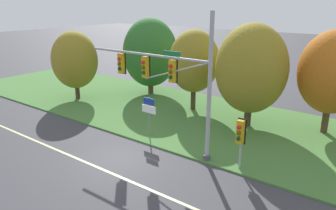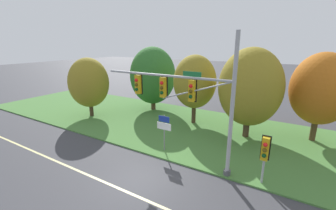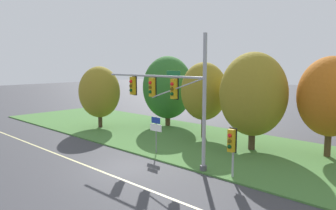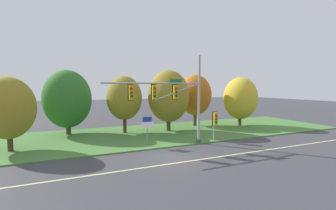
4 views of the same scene
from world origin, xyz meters
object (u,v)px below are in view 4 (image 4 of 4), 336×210
object	(u,v)px
route_sign_post	(147,126)
tree_nearest_road	(8,108)
tree_right_far	(240,98)
pedestrian_signal_near_kerb	(215,120)
tree_mid_verge	(169,96)
tree_tall_centre	(195,95)
tree_behind_signpost	(124,98)
traffic_signal_mast	(173,96)
tree_left_of_mast	(67,99)

from	to	relation	value
route_sign_post	tree_nearest_road	distance (m)	10.89
tree_right_far	pedestrian_signal_near_kerb	bearing A→B (deg)	-143.94
tree_mid_verge	tree_right_far	size ratio (longest dim) A/B	1.11
route_sign_post	tree_mid_verge	distance (m)	7.27
tree_mid_verge	tree_tall_centre	xyz separation A→B (m)	(4.55, 1.88, 0.01)
route_sign_post	tree_right_far	xyz separation A→B (m)	(14.24, 5.02, 1.85)
pedestrian_signal_near_kerb	tree_behind_signpost	bearing A→B (deg)	136.09
tree_tall_centre	tree_right_far	xyz separation A→B (m)	(5.41, -2.27, -0.42)
traffic_signal_mast	tree_mid_verge	xyz separation A→B (m)	(2.24, 6.14, -0.34)
tree_nearest_road	tree_tall_centre	world-z (taller)	tree_tall_centre
pedestrian_signal_near_kerb	tree_tall_centre	distance (m)	8.54
tree_behind_signpost	tree_right_far	xyz separation A→B (m)	(14.87, -1.14, -0.27)
tree_mid_verge	route_sign_post	bearing A→B (deg)	-128.31
route_sign_post	traffic_signal_mast	bearing A→B (deg)	-19.45
traffic_signal_mast	tree_tall_centre	xyz separation A→B (m)	(6.79, 8.01, -0.32)
pedestrian_signal_near_kerb	tree_left_of_mast	xyz separation A→B (m)	(-12.77, 8.46, 1.83)
tree_nearest_road	tree_mid_verge	bearing A→B (deg)	10.60
tree_behind_signpost	tree_tall_centre	distance (m)	9.52
tree_tall_centre	tree_right_far	bearing A→B (deg)	-22.75
pedestrian_signal_near_kerb	tree_behind_signpost	distance (m)	10.00
pedestrian_signal_near_kerb	tree_nearest_road	world-z (taller)	tree_nearest_road
pedestrian_signal_near_kerb	tree_tall_centre	xyz separation A→B (m)	(2.38, 7.94, 2.06)
tree_behind_signpost	tree_tall_centre	world-z (taller)	tree_tall_centre
route_sign_post	tree_right_far	size ratio (longest dim) A/B	0.40
tree_left_of_mast	tree_mid_verge	distance (m)	10.87
tree_nearest_road	tree_right_far	bearing A→B (deg)	5.47
tree_behind_signpost	tree_tall_centre	xyz separation A→B (m)	(9.46, 1.13, 0.16)
tree_nearest_road	tree_right_far	world-z (taller)	tree_right_far
traffic_signal_mast	tree_right_far	size ratio (longest dim) A/B	1.38
traffic_signal_mast	tree_behind_signpost	world-z (taller)	traffic_signal_mast
tree_behind_signpost	tree_mid_verge	distance (m)	4.97
tree_nearest_road	tree_left_of_mast	world-z (taller)	tree_left_of_mast
traffic_signal_mast	tree_behind_signpost	size ratio (longest dim) A/B	1.40
traffic_signal_mast	tree_mid_verge	bearing A→B (deg)	69.93
tree_left_of_mast	traffic_signal_mast	bearing A→B (deg)	-45.56
tree_behind_signpost	tree_mid_verge	bearing A→B (deg)	-8.65
tree_mid_verge	tree_right_far	distance (m)	9.97
pedestrian_signal_near_kerb	tree_tall_centre	bearing A→B (deg)	73.31
traffic_signal_mast	tree_left_of_mast	world-z (taller)	traffic_signal_mast
traffic_signal_mast	tree_mid_verge	distance (m)	6.54
tree_left_of_mast	tree_behind_signpost	xyz separation A→B (m)	(5.70, -1.64, 0.07)
tree_behind_signpost	tree_nearest_road	bearing A→B (deg)	-160.35
route_sign_post	tree_right_far	bearing A→B (deg)	19.44
tree_behind_signpost	tree_right_far	size ratio (longest dim) A/B	0.99
pedestrian_signal_near_kerb	tree_mid_verge	world-z (taller)	tree_mid_verge
tree_left_of_mast	tree_behind_signpost	distance (m)	5.93
route_sign_post	tree_mid_verge	xyz separation A→B (m)	(4.28, 5.42, 2.27)
traffic_signal_mast	tree_nearest_road	distance (m)	12.95
route_sign_post	tree_mid_verge	bearing A→B (deg)	51.69
tree_behind_signpost	tree_right_far	distance (m)	14.91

